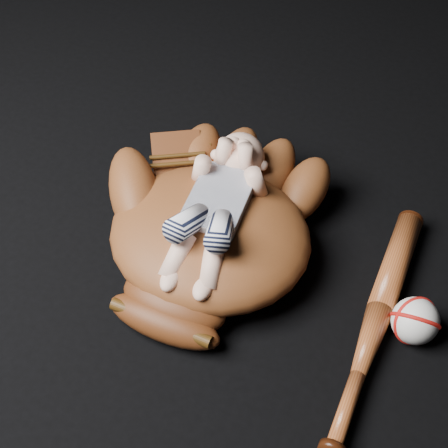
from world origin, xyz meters
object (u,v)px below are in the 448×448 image
object	(u,v)px
newborn_baby	(214,209)
baseball_bat	(376,323)
baseball_glove	(210,229)
baseball	(415,321)

from	to	relation	value
newborn_baby	baseball_bat	distance (m)	0.33
baseball_bat	baseball_glove	bearing A→B (deg)	173.89
baseball_glove	baseball_bat	bearing A→B (deg)	-4.84
newborn_baby	baseball_bat	world-z (taller)	newborn_baby
baseball_glove	baseball	xyz separation A→B (m)	(0.37, -0.01, -0.04)
baseball_glove	baseball	distance (m)	0.37
newborn_baby	baseball_bat	size ratio (longest dim) A/B	0.70
baseball_glove	newborn_baby	bearing A→B (deg)	35.30
newborn_baby	baseball_bat	xyz separation A→B (m)	(0.31, -0.04, -0.10)
baseball_bat	baseball	distance (m)	0.06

